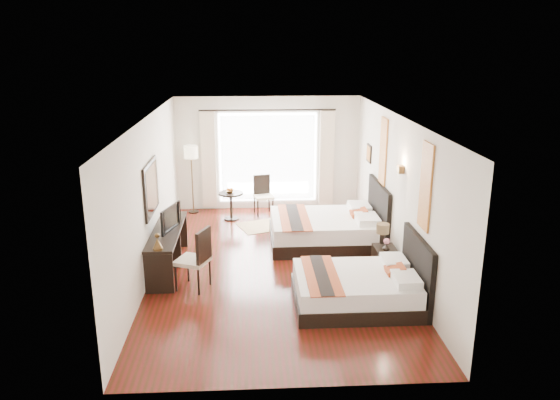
{
  "coord_description": "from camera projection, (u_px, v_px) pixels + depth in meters",
  "views": [
    {
      "loc": [
        -0.44,
        -9.49,
        4.1
      ],
      "look_at": [
        0.11,
        0.33,
        1.2
      ],
      "focal_mm": 35.0,
      "sensor_mm": 36.0,
      "label": 1
    }
  ],
  "objects": [
    {
      "name": "console_desk",
      "position": [
        168.0,
        249.0,
        10.1
      ],
      "size": [
        0.5,
        2.2,
        0.76
      ],
      "primitive_type": "cube",
      "color": "black",
      "rests_on": "floor"
    },
    {
      "name": "fruit_bowl",
      "position": [
        230.0,
        192.0,
        12.75
      ],
      "size": [
        0.22,
        0.22,
        0.05
      ],
      "primitive_type": "imported",
      "rotation": [
        0.0,
        0.0,
        -0.16
      ],
      "color": "#49361A",
      "rests_on": "side_table"
    },
    {
      "name": "window_chair",
      "position": [
        263.0,
        202.0,
        13.29
      ],
      "size": [
        0.52,
        0.52,
        0.95
      ],
      "rotation": [
        0.0,
        0.0,
        -1.36
      ],
      "color": "tan",
      "rests_on": "floor"
    },
    {
      "name": "wall_sconce",
      "position": [
        401.0,
        169.0,
        9.54
      ],
      "size": [
        0.1,
        0.14,
        0.14
      ],
      "primitive_type": "cube",
      "color": "#4E381C",
      "rests_on": "wall_headboard"
    },
    {
      "name": "bronze_figurine",
      "position": [
        158.0,
        242.0,
        9.0
      ],
      "size": [
        0.21,
        0.21,
        0.26
      ],
      "primitive_type": null,
      "rotation": [
        0.0,
        0.0,
        0.25
      ],
      "color": "#4E381C",
      "rests_on": "console_desk"
    },
    {
      "name": "wall_window",
      "position": [
        268.0,
        154.0,
        13.46
      ],
      "size": [
        4.5,
        0.01,
        2.8
      ],
      "primitive_type": "cube",
      "color": "silver",
      "rests_on": "floor"
    },
    {
      "name": "bed_near",
      "position": [
        361.0,
        287.0,
        8.73
      ],
      "size": [
        2.0,
        1.56,
        1.13
      ],
      "color": "black",
      "rests_on": "floor"
    },
    {
      "name": "sheer_curtain",
      "position": [
        268.0,
        158.0,
        13.42
      ],
      "size": [
        2.3,
        0.02,
        2.1
      ],
      "primitive_type": "cube",
      "color": "white",
      "rests_on": "wall_window"
    },
    {
      "name": "wall_desk",
      "position": [
        150.0,
        197.0,
        9.76
      ],
      "size": [
        0.01,
        7.5,
        2.8
      ],
      "primitive_type": "cube",
      "color": "silver",
      "rests_on": "floor"
    },
    {
      "name": "floor_lamp",
      "position": [
        191.0,
        156.0,
        13.08
      ],
      "size": [
        0.34,
        0.34,
        1.66
      ],
      "color": "black",
      "rests_on": "floor"
    },
    {
      "name": "art_panel_near",
      "position": [
        426.0,
        186.0,
        8.31
      ],
      "size": [
        0.03,
        0.5,
        1.35
      ],
      "primitive_type": "cube",
      "color": "#9B2C16",
      "rests_on": "wall_headboard"
    },
    {
      "name": "vase",
      "position": [
        386.0,
        246.0,
        9.73
      ],
      "size": [
        0.16,
        0.16,
        0.13
      ],
      "primitive_type": "imported",
      "rotation": [
        0.0,
        0.0,
        0.25
      ],
      "color": "black",
      "rests_on": "nightstand"
    },
    {
      "name": "side_table",
      "position": [
        231.0,
        206.0,
        12.87
      ],
      "size": [
        0.57,
        0.57,
        0.66
      ],
      "primitive_type": "cylinder",
      "color": "black",
      "rests_on": "floor"
    },
    {
      "name": "bed_far",
      "position": [
        329.0,
        229.0,
        11.32
      ],
      "size": [
        2.27,
        1.77,
        1.28
      ],
      "color": "black",
      "rests_on": "floor"
    },
    {
      "name": "wall_entry",
      "position": [
        290.0,
        283.0,
        6.29
      ],
      "size": [
        4.5,
        0.01,
        2.8
      ],
      "primitive_type": "cube",
      "color": "silver",
      "rests_on": "floor"
    },
    {
      "name": "table_lamp",
      "position": [
        383.0,
        230.0,
        9.97
      ],
      "size": [
        0.24,
        0.24,
        0.37
      ],
      "color": "black",
      "rests_on": "nightstand"
    },
    {
      "name": "mirror_frame",
      "position": [
        151.0,
        188.0,
        9.76
      ],
      "size": [
        0.04,
        1.25,
        0.95
      ],
      "primitive_type": "cube",
      "color": "black",
      "rests_on": "wall_desk"
    },
    {
      "name": "window_glass",
      "position": [
        268.0,
        158.0,
        13.48
      ],
      "size": [
        2.4,
        0.02,
        2.2
      ],
      "primitive_type": "cube",
      "color": "white",
      "rests_on": "wall_window"
    },
    {
      "name": "jute_rug",
      "position": [
        268.0,
        225.0,
        12.52
      ],
      "size": [
        1.5,
        1.26,
        0.01
      ],
      "primitive_type": "cube",
      "rotation": [
        0.0,
        0.0,
        0.35
      ],
      "color": "tan",
      "rests_on": "floor"
    },
    {
      "name": "television",
      "position": [
        167.0,
        218.0,
        9.94
      ],
      "size": [
        0.33,
        0.78,
        0.45
      ],
      "primitive_type": "imported",
      "rotation": [
        0.0,
        0.0,
        1.28
      ],
      "color": "black",
      "rests_on": "console_desk"
    },
    {
      "name": "art_panel_far",
      "position": [
        383.0,
        151.0,
        10.92
      ],
      "size": [
        0.03,
        0.5,
        1.35
      ],
      "primitive_type": "cube",
      "color": "#9B2C16",
      "rests_on": "wall_headboard"
    },
    {
      "name": "nightstand",
      "position": [
        384.0,
        259.0,
        10.01
      ],
      "size": [
        0.39,
        0.48,
        0.46
      ],
      "primitive_type": "cube",
      "color": "black",
      "rests_on": "floor"
    },
    {
      "name": "floor",
      "position": [
        275.0,
        266.0,
        10.27
      ],
      "size": [
        4.5,
        7.5,
        0.01
      ],
      "primitive_type": "cube",
      "color": "#39190A",
      "rests_on": "ground"
    },
    {
      "name": "wall_headboard",
      "position": [
        397.0,
        193.0,
        10.0
      ],
      "size": [
        0.01,
        7.5,
        2.8
      ],
      "primitive_type": "cube",
      "color": "silver",
      "rests_on": "floor"
    },
    {
      "name": "ceiling",
      "position": [
        275.0,
        118.0,
        9.48
      ],
      "size": [
        4.5,
        7.5,
        0.02
      ],
      "primitive_type": "cube",
      "color": "white",
      "rests_on": "wall_headboard"
    },
    {
      "name": "drape_left",
      "position": [
        209.0,
        160.0,
        13.31
      ],
      "size": [
        0.35,
        0.14,
        2.35
      ],
      "primitive_type": "cube",
      "color": "beige",
      "rests_on": "floor"
    },
    {
      "name": "desk_chair",
      "position": [
        194.0,
        270.0,
        9.28
      ],
      "size": [
        0.66,
        0.66,
        1.08
      ],
      "rotation": [
        0.0,
        0.0,
        2.75
      ],
      "color": "tan",
      "rests_on": "floor"
    },
    {
      "name": "mirror_glass",
      "position": [
        152.0,
        188.0,
        9.76
      ],
      "size": [
        0.01,
        1.12,
        0.82
      ],
      "primitive_type": "cube",
      "color": "white",
      "rests_on": "mirror_frame"
    },
    {
      "name": "drape_right",
      "position": [
        327.0,
        159.0,
        13.47
      ],
      "size": [
        0.35,
        0.14,
        2.35
      ],
      "primitive_type": "cube",
      "color": "beige",
      "rests_on": "floor"
    }
  ]
}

